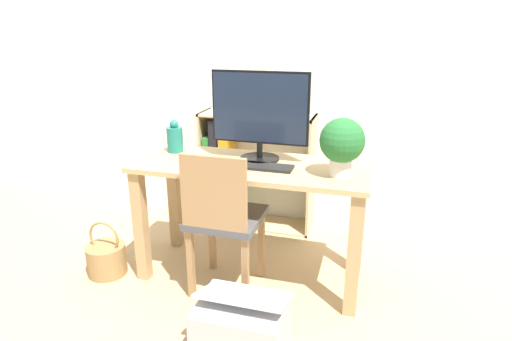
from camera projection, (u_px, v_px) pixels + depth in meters
name	position (u px, v px, depth m)	size (l,w,h in m)	color
ground_plane	(252.00, 273.00, 2.71)	(10.00, 10.00, 0.00)	tan
wall_back	(286.00, 54.00, 3.10)	(8.00, 0.05, 2.60)	silver
desk	(251.00, 188.00, 2.53)	(1.36, 0.56, 0.73)	tan
monitor	(260.00, 112.00, 2.47)	(0.58, 0.23, 0.52)	black
keyboard	(259.00, 166.00, 2.41)	(0.38, 0.13, 0.02)	black
vase	(175.00, 138.00, 2.69)	(0.10, 0.10, 0.21)	#1E7266
potted_plant	(342.00, 143.00, 2.22)	(0.24, 0.24, 0.31)	silver
chair	(223.00, 216.00, 2.38)	(0.40, 0.40, 0.87)	#4C4C51
bookshelf	(237.00, 173.00, 3.31)	(0.85, 0.28, 0.88)	#D8BC8C
basket	(106.00, 258.00, 2.69)	(0.24, 0.24, 0.36)	#997547
storage_box	(242.00, 326.00, 2.03)	(0.42, 0.39, 0.33)	#B2B2B7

